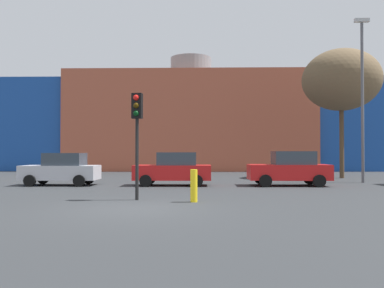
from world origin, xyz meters
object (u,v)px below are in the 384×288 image
(bare_tree_0, at_px, (341,80))
(traffic_light_island, at_px, (137,121))
(parked_car_3, at_px, (290,169))
(bollard_yellow_0, at_px, (194,186))
(street_lamp, at_px, (362,91))
(parked_car_1, at_px, (62,169))
(parked_car_2, at_px, (174,169))

(bare_tree_0, bearing_deg, traffic_light_island, -133.17)
(parked_car_3, height_order, traffic_light_island, traffic_light_island)
(traffic_light_island, xyz_separation_m, bare_tree_0, (11.40, 12.15, 3.59))
(bollard_yellow_0, bearing_deg, traffic_light_island, 165.23)
(bare_tree_0, height_order, bollard_yellow_0, bare_tree_0)
(bollard_yellow_0, bearing_deg, street_lamp, 43.80)
(parked_car_1, height_order, bare_tree_0, bare_tree_0)
(parked_car_2, height_order, bollard_yellow_0, parked_car_2)
(parked_car_3, height_order, bollard_yellow_0, parked_car_3)
(parked_car_2, bearing_deg, traffic_light_island, 81.83)
(parked_car_1, xyz_separation_m, bollard_yellow_0, (6.86, -6.70, -0.26))
(parked_car_1, distance_m, parked_car_2, 5.71)
(parked_car_3, bearing_deg, traffic_light_island, 42.53)
(parked_car_1, bearing_deg, bare_tree_0, -159.75)
(parked_car_2, relative_size, bare_tree_0, 0.46)
(traffic_light_island, relative_size, street_lamp, 0.41)
(parked_car_1, relative_size, bare_tree_0, 0.45)
(parked_car_3, bearing_deg, bollard_yellow_0, 54.98)
(bollard_yellow_0, bearing_deg, parked_car_2, 99.68)
(street_lamp, bearing_deg, traffic_light_island, -143.58)
(parked_car_3, bearing_deg, parked_car_2, 0.00)
(parked_car_1, bearing_deg, street_lamp, -172.52)
(parked_car_2, distance_m, bare_tree_0, 13.31)
(parked_car_3, xyz_separation_m, bollard_yellow_0, (-4.70, -6.70, -0.31))
(parked_car_1, height_order, traffic_light_island, traffic_light_island)
(parked_car_3, distance_m, traffic_light_island, 9.32)
(parked_car_3, relative_size, bare_tree_0, 0.48)
(parked_car_2, height_order, bare_tree_0, bare_tree_0)
(parked_car_2, relative_size, traffic_light_island, 1.02)
(parked_car_3, bearing_deg, street_lamp, -154.87)
(parked_car_2, bearing_deg, bollard_yellow_0, 99.68)
(street_lamp, bearing_deg, parked_car_3, -154.87)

